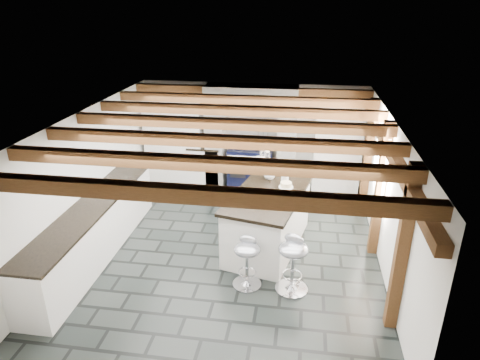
# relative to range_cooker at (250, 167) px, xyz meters

# --- Properties ---
(ground) EXTENTS (6.00, 6.00, 0.00)m
(ground) POSITION_rel_range_cooker_xyz_m (0.00, -2.68, -0.47)
(ground) COLOR black
(ground) RESTS_ON ground
(room_shell) EXTENTS (6.00, 6.03, 6.00)m
(room_shell) POSITION_rel_range_cooker_xyz_m (-0.61, -1.26, 0.60)
(room_shell) COLOR silver
(room_shell) RESTS_ON ground
(range_cooker) EXTENTS (1.00, 0.63, 0.99)m
(range_cooker) POSITION_rel_range_cooker_xyz_m (0.00, 0.00, 0.00)
(range_cooker) COLOR black
(range_cooker) RESTS_ON ground
(kitchen_island) EXTENTS (1.49, 2.24, 1.36)m
(kitchen_island) POSITION_rel_range_cooker_xyz_m (0.63, -2.54, 0.06)
(kitchen_island) COLOR white
(kitchen_island) RESTS_ON ground
(bar_stool_near) EXTENTS (0.58, 0.58, 0.90)m
(bar_stool_near) POSITION_rel_range_cooker_xyz_m (1.10, -3.73, 0.09)
(bar_stool_near) COLOR silver
(bar_stool_near) RESTS_ON ground
(bar_stool_far) EXTENTS (0.46, 0.46, 0.81)m
(bar_stool_far) POSITION_rel_range_cooker_xyz_m (0.43, -3.72, 0.04)
(bar_stool_far) COLOR silver
(bar_stool_far) RESTS_ON ground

